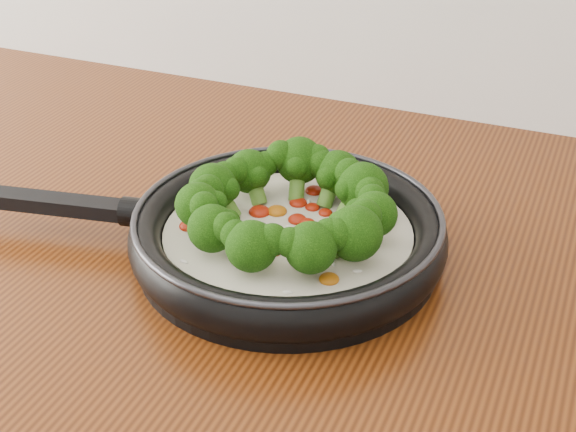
% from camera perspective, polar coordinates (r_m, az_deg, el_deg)
% --- Properties ---
extents(skillet, '(0.53, 0.38, 0.09)m').
position_cam_1_polar(skillet, '(0.82, -0.12, -0.80)').
color(skillet, black).
rests_on(skillet, counter).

